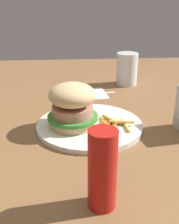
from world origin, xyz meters
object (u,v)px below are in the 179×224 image
(sandwich, at_px, (72,105))
(fries_pile, at_px, (113,123))
(drink_glass, at_px, (127,71))
(ketchup_bottle, at_px, (102,170))
(fork, at_px, (89,93))
(plate, at_px, (90,125))
(napkin, at_px, (90,94))

(sandwich, distance_m, fries_pile, 0.11)
(drink_glass, bearing_deg, ketchup_bottle, -104.88)
(fries_pile, relative_size, fork, 0.51)
(plate, distance_m, ketchup_bottle, 0.28)
(plate, xyz_separation_m, ketchup_bottle, (-0.00, -0.27, 0.06))
(napkin, relative_size, drink_glass, 0.96)
(sandwich, bearing_deg, fork, 76.99)
(ketchup_bottle, bearing_deg, fries_pile, 77.35)
(sandwich, distance_m, napkin, 0.27)
(sandwich, bearing_deg, ketchup_bottle, -81.75)
(ketchup_bottle, bearing_deg, fork, 87.76)
(napkin, bearing_deg, ketchup_bottle, -92.41)
(sandwich, height_order, napkin, sandwich)
(sandwich, relative_size, drink_glass, 1.06)
(sandwich, distance_m, ketchup_bottle, 0.27)
(sandwich, xyz_separation_m, ketchup_bottle, (0.04, -0.27, 0.00))
(plate, distance_m, sandwich, 0.07)
(sandwich, bearing_deg, napkin, 76.66)
(fries_pile, xyz_separation_m, napkin, (-0.04, 0.26, -0.02))
(plate, height_order, fork, plate)
(ketchup_bottle, bearing_deg, plate, 89.49)
(plate, distance_m, drink_glass, 0.38)
(plate, distance_m, fork, 0.25)
(fries_pile, bearing_deg, drink_glass, 73.55)
(sandwich, height_order, fork, sandwich)
(napkin, bearing_deg, drink_glass, 34.48)
(ketchup_bottle, bearing_deg, napkin, 87.59)
(sandwich, relative_size, ketchup_bottle, 0.93)
(sandwich, bearing_deg, drink_glass, 60.10)
(fork, distance_m, drink_glass, 0.18)
(plate, relative_size, sandwich, 2.15)
(fries_pile, relative_size, napkin, 0.80)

